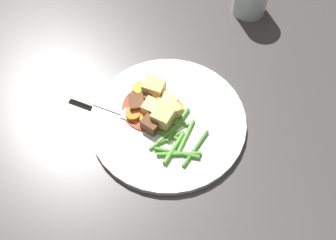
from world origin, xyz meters
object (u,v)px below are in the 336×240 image
at_px(meat_chunk_1, 151,125).
at_px(meat_chunk_2, 137,104).
at_px(carrot_slice_1, 174,108).
at_px(potato_chunk_4, 169,99).
at_px(fork, 112,109).
at_px(potato_chunk_0, 169,111).
at_px(meat_chunk_0, 147,95).
at_px(carrot_slice_0, 133,114).
at_px(potato_chunk_2, 167,105).
at_px(dinner_plate, 168,122).
at_px(carrot_slice_3, 152,105).
at_px(carrot_slice_4, 148,120).
at_px(potato_chunk_1, 154,88).
at_px(carrot_slice_2, 139,89).
at_px(potato_chunk_3, 163,118).
at_px(potato_chunk_5, 153,109).

bearing_deg(meat_chunk_1, meat_chunk_2, -7.79).
relative_size(carrot_slice_1, meat_chunk_2, 1.04).
distance_m(potato_chunk_4, fork, 0.11).
distance_m(potato_chunk_0, meat_chunk_0, 0.06).
relative_size(carrot_slice_0, potato_chunk_2, 0.93).
height_order(dinner_plate, carrot_slice_3, carrot_slice_3).
height_order(potato_chunk_4, meat_chunk_2, potato_chunk_4).
relative_size(carrot_slice_4, potato_chunk_1, 0.83).
relative_size(carrot_slice_2, potato_chunk_2, 0.95).
relative_size(carrot_slice_3, fork, 0.19).
distance_m(carrot_slice_1, carrot_slice_3, 0.04).
bearing_deg(meat_chunk_0, potato_chunk_2, -161.43).
height_order(potato_chunk_1, meat_chunk_0, potato_chunk_1).
distance_m(potato_chunk_3, potato_chunk_4, 0.05).
relative_size(carrot_slice_0, potato_chunk_3, 0.77).
height_order(potato_chunk_0, meat_chunk_2, potato_chunk_0).
bearing_deg(fork, meat_chunk_1, -157.27).
distance_m(carrot_slice_1, potato_chunk_5, 0.04).
relative_size(carrot_slice_2, potato_chunk_3, 0.78).
distance_m(carrot_slice_1, potato_chunk_3, 0.04).
bearing_deg(meat_chunk_1, fork, 22.73).
xyz_separation_m(potato_chunk_0, meat_chunk_2, (0.05, 0.03, -0.01)).
relative_size(potato_chunk_2, meat_chunk_2, 0.93).
distance_m(carrot_slice_3, meat_chunk_2, 0.03).
relative_size(carrot_slice_1, carrot_slice_4, 1.08).
distance_m(meat_chunk_0, meat_chunk_1, 0.07).
distance_m(meat_chunk_1, fork, 0.08).
distance_m(potato_chunk_0, meat_chunk_1, 0.04).
height_order(carrot_slice_3, meat_chunk_1, meat_chunk_1).
bearing_deg(potato_chunk_5, potato_chunk_3, -178.36).
bearing_deg(potato_chunk_1, potato_chunk_5, 139.85).
distance_m(carrot_slice_3, potato_chunk_1, 0.03).
relative_size(carrot_slice_2, potato_chunk_1, 0.76).
xyz_separation_m(carrot_slice_3, meat_chunk_2, (0.02, 0.02, 0.00)).
distance_m(dinner_plate, fork, 0.10).
relative_size(potato_chunk_2, meat_chunk_1, 0.98).
bearing_deg(fork, meat_chunk_0, -106.85).
xyz_separation_m(carrot_slice_4, potato_chunk_2, (0.00, -0.04, 0.00)).
height_order(potato_chunk_1, meat_chunk_2, potato_chunk_1).
distance_m(carrot_slice_0, potato_chunk_4, 0.07).
height_order(carrot_slice_1, potato_chunk_0, potato_chunk_0).
bearing_deg(carrot_slice_3, potato_chunk_1, -43.99).
distance_m(dinner_plate, meat_chunk_0, 0.06).
height_order(potato_chunk_4, fork, potato_chunk_4).
bearing_deg(carrot_slice_1, carrot_slice_3, 43.93).
distance_m(carrot_slice_2, potato_chunk_3, 0.09).
xyz_separation_m(potato_chunk_2, potato_chunk_5, (0.01, 0.03, 0.00)).
xyz_separation_m(carrot_slice_1, carrot_slice_2, (0.07, 0.02, -0.00)).
bearing_deg(meat_chunk_1, potato_chunk_2, -71.88).
bearing_deg(meat_chunk_2, potato_chunk_3, -165.67).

